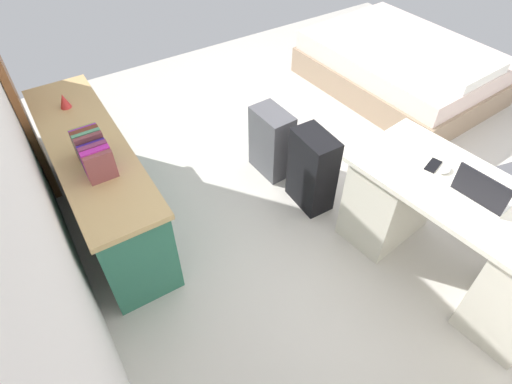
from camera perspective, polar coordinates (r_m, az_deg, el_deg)
ground_plane at (r=3.78m, az=11.85°, el=2.08°), size 5.50×5.50×0.00m
wall_back at (r=2.25m, az=-30.47°, el=5.66°), size 4.08×0.10×2.63m
desk at (r=3.04m, az=24.81°, el=-5.03°), size 1.52×0.85×0.74m
credenza at (r=3.32m, az=-20.05°, el=1.21°), size 1.80×0.48×0.73m
bed at (r=4.97m, az=18.81°, el=15.43°), size 2.00×1.54×0.58m
suitcase_black at (r=3.30m, az=7.49°, el=2.87°), size 0.36×0.23×0.65m
suitcase_spare_grey at (r=3.59m, az=2.07°, el=6.64°), size 0.37×0.24×0.59m
laptop at (r=2.77m, az=27.96°, el=0.02°), size 0.34×0.26×0.21m
computer_mouse at (r=2.88m, az=23.89°, el=2.74°), size 0.07×0.11×0.03m
cell_phone_by_mouse at (r=2.90m, az=22.53°, el=3.30°), size 0.11×0.15×0.01m
book_row at (r=2.82m, az=-20.90°, el=5.01°), size 0.36×0.17×0.23m
figurine_small at (r=3.48m, az=-24.20°, el=11.02°), size 0.08×0.08×0.11m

